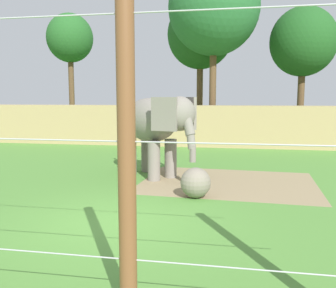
% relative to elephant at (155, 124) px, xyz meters
% --- Properties ---
extents(ground_plane, '(120.00, 120.00, 0.00)m').
position_rel_elephant_xyz_m(ground_plane, '(0.04, -4.96, -1.90)').
color(ground_plane, '#518938').
extents(dirt_patch, '(5.94, 4.74, 0.01)m').
position_rel_elephant_xyz_m(dirt_patch, '(2.59, -0.42, -1.90)').
color(dirt_patch, '#937F5B').
rests_on(dirt_patch, ground).
extents(embankment_wall, '(36.00, 1.80, 2.37)m').
position_rel_elephant_xyz_m(embankment_wall, '(0.04, 9.00, -0.72)').
color(embankment_wall, tan).
rests_on(embankment_wall, ground).
extents(elephant, '(3.37, 3.07, 2.87)m').
position_rel_elephant_xyz_m(elephant, '(0.00, 0.00, 0.00)').
color(elephant, gray).
rests_on(elephant, ground).
extents(enrichment_ball, '(0.87, 0.87, 0.87)m').
position_rel_elephant_xyz_m(enrichment_ball, '(1.71, -2.48, -1.47)').
color(enrichment_ball, gray).
rests_on(enrichment_ball, ground).
extents(cable_fence, '(9.52, 0.23, 4.00)m').
position_rel_elephant_xyz_m(cable_fence, '(-0.03, -8.21, 0.10)').
color(cable_fence, brown).
rests_on(cable_fence, ground).
extents(tree_far_left, '(4.23, 4.23, 8.63)m').
position_rel_elephant_xyz_m(tree_far_left, '(7.01, 12.77, 4.46)').
color(tree_far_left, brown).
rests_on(tree_far_left, ground).
extents(tree_left_of_centre, '(4.56, 4.56, 9.59)m').
position_rel_elephant_xyz_m(tree_left_of_centre, '(0.29, 13.54, 5.25)').
color(tree_left_of_centre, brown).
rests_on(tree_left_of_centre, ground).
extents(tree_behind_wall, '(5.76, 5.76, 11.53)m').
position_rel_elephant_xyz_m(tree_behind_wall, '(1.32, 11.48, 6.56)').
color(tree_behind_wall, brown).
rests_on(tree_behind_wall, ground).
extents(tree_right_of_centre, '(3.68, 3.68, 9.50)m').
position_rel_elephant_xyz_m(tree_right_of_centre, '(-10.36, 15.67, 5.57)').
color(tree_right_of_centre, brown).
rests_on(tree_right_of_centre, ground).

